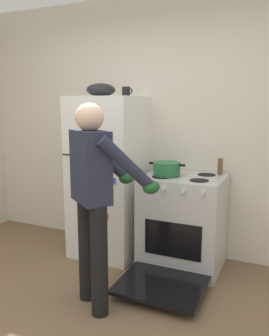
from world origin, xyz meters
name	(u,v)px	position (x,y,z in m)	size (l,w,h in m)	color
kitchen_wall_back	(156,127)	(0.00, 1.95, 1.35)	(6.00, 0.10, 2.70)	silver
refrigerator	(109,177)	(-0.38, 1.57, 0.83)	(0.68, 0.72, 1.67)	white
stove_range	(182,223)	(0.44, 1.55, 0.45)	(0.76, 1.22, 0.92)	silver
person_cook	(96,189)	(0.03, 0.62, 0.96)	(0.68, 0.73, 1.60)	black
red_pot	(167,169)	(0.28, 1.52, 0.98)	(0.36, 0.26, 0.13)	#236638
coffee_mug	(126,91)	(-0.19, 1.62, 1.71)	(0.11, 0.08, 0.10)	black
pepper_mill	(220,166)	(0.74, 1.77, 0.99)	(0.05, 0.05, 0.16)	brown
mixing_bowl	(101,90)	(-0.46, 1.57, 1.73)	(0.30, 0.30, 0.13)	black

